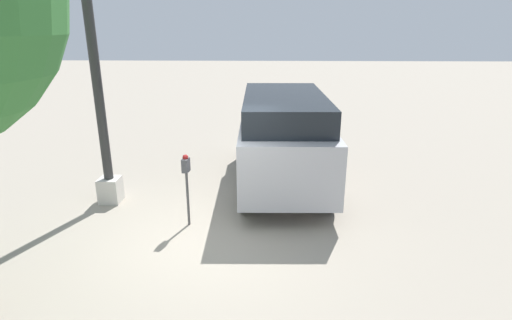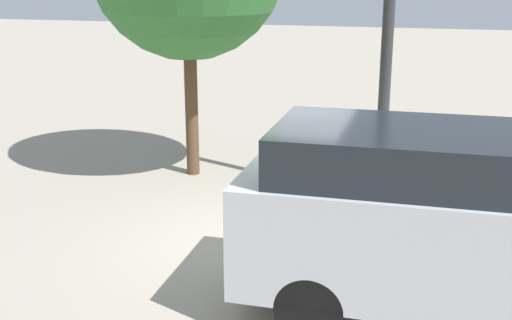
# 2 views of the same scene
# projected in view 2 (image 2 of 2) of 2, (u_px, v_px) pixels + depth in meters

# --- Properties ---
(ground_plane) EXTENTS (80.00, 80.00, 0.00)m
(ground_plane) POSITION_uv_depth(u_px,v_px,m) (261.00, 242.00, 9.54)
(ground_plane) COLOR gray
(parking_meter_near) EXTENTS (0.21, 0.14, 1.44)m
(parking_meter_near) POSITION_uv_depth(u_px,v_px,m) (299.00, 168.00, 9.50)
(parking_meter_near) COLOR #4C4C4C
(parking_meter_near) RESTS_ON ground
(lamp_post) EXTENTS (0.44, 0.44, 6.08)m
(lamp_post) POSITION_uv_depth(u_px,v_px,m) (386.00, 70.00, 10.65)
(lamp_post) COLOR beige
(lamp_post) RESTS_ON ground
(parked_van) EXTENTS (4.93, 2.10, 2.21)m
(parked_van) POSITION_uv_depth(u_px,v_px,m) (457.00, 219.00, 7.12)
(parked_van) COLOR #B2B2B7
(parked_van) RESTS_ON ground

